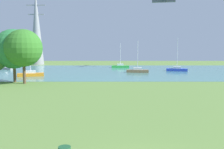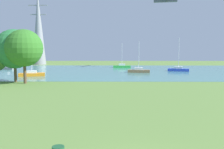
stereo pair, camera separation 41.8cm
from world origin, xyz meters
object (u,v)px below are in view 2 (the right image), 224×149
Objects in this scene: electricity_pylon at (39,28)px; tree_east_near at (14,49)px; sailboat_green at (122,66)px; tree_west_far at (24,48)px; sailboat_gray at (5,68)px; sailboat_orange at (32,74)px; sailboat_brown at (139,71)px; light_aircraft at (165,0)px; sailboat_blue at (178,69)px.

tree_east_near is at bearing -77.77° from electricity_pylon.
tree_west_far reaches higher than sailboat_green.
tree_west_far reaches higher than sailboat_gray.
tree_east_near is at bearing -63.34° from sailboat_gray.
sailboat_gray is 19.83m from sailboat_orange.
sailboat_brown is 26.82m from tree_east_near.
sailboat_gray is 27.58m from tree_east_near.
sailboat_brown is 22.43m from sailboat_orange.
tree_west_far is at bearing -37.17° from tree_east_near.
tree_east_near is 47.36m from electricity_pylon.
light_aircraft is at bearing 9.64° from sailboat_green.
tree_east_near is (0.25, -8.47, 4.69)m from sailboat_orange.
tree_west_far is (-18.73, -17.86, 4.82)m from sailboat_brown.
tree_west_far is at bearing -61.15° from sailboat_gray.
sailboat_orange reaches higher than sailboat_gray.
sailboat_brown is 1.02× the size of sailboat_green.
sailboat_brown is 14.99m from sailboat_green.
sailboat_brown is 0.82× the size of light_aircraft.
sailboat_blue reaches higher than sailboat_green.
sailboat_gray is 42.80m from sailboat_blue.
tree_east_near is at bearing -141.85° from sailboat_brown.
sailboat_green is at bearing 139.56° from sailboat_blue.
light_aircraft reaches higher than sailboat_green.
electricity_pylon reaches higher than sailboat_brown.
light_aircraft is (12.06, 2.05, 18.33)m from sailboat_green.
sailboat_orange is 42.69m from light_aircraft.
sailboat_green is at bearing -28.45° from electricity_pylon.
sailboat_orange is at bearing -159.53° from sailboat_brown.
sailboat_gray is at bearing 166.39° from sailboat_brown.
tree_east_near is at bearing -119.45° from sailboat_green.
sailboat_orange is 11.35m from tree_west_far.
tree_east_near reaches higher than sailboat_blue.
sailboat_blue is at bearing -40.44° from sailboat_green.
sailboat_orange is 0.26× the size of electricity_pylon.
electricity_pylon reaches higher than sailboat_gray.
sailboat_brown is at bearing -77.25° from sailboat_green.
tree_west_far is (2.04, -1.55, 0.14)m from tree_east_near.
tree_west_far is at bearing -136.36° from sailboat_brown.
sailboat_blue is 36.63m from tree_east_near.
tree_east_near reaches higher than tree_west_far.
sailboat_gray is at bearing 174.14° from sailboat_blue.
light_aircraft is (29.77, 24.51, 18.33)m from sailboat_orange.
sailboat_orange is (-21.02, -7.84, -0.01)m from sailboat_brown.
electricity_pylon is at bearing 162.04° from light_aircraft.
electricity_pylon reaches higher than tree_west_far.
tree_west_far is 46.14m from light_aircraft.
tree_west_far reaches higher than sailboat_blue.
light_aircraft is (27.48, 34.53, 13.50)m from tree_west_far.
sailboat_gray is at bearing 118.85° from tree_west_far.
sailboat_brown is 26.27m from light_aircraft.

